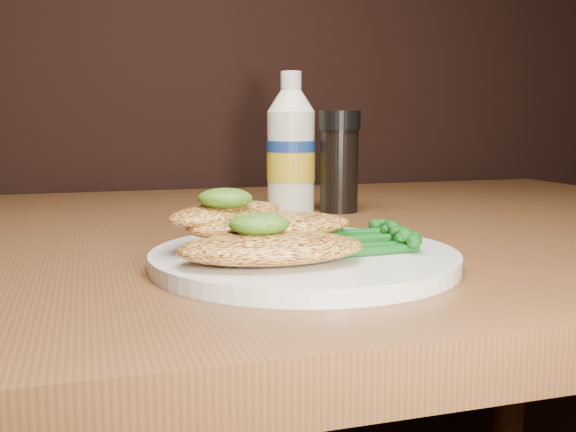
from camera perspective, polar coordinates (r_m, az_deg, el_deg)
name	(u,v)px	position (r m, az deg, el deg)	size (l,w,h in m)	color
plate	(304,258)	(0.52, 1.40, -3.68)	(0.24, 0.24, 0.01)	silver
chicken_front	(271,248)	(0.47, -1.44, -2.80)	(0.14, 0.07, 0.02)	gold
chicken_mid	(270,226)	(0.52, -1.56, -0.83)	(0.13, 0.07, 0.02)	gold
chicken_back	(227,214)	(0.54, -5.32, 0.21)	(0.12, 0.06, 0.02)	gold
pesto_front	(259,224)	(0.48, -2.50, -0.69)	(0.04, 0.04, 0.02)	black
pesto_back	(225,198)	(0.52, -5.47, 1.53)	(0.04, 0.04, 0.02)	black
broccolini_bundle	(353,236)	(0.53, 5.60, -1.73)	(0.12, 0.09, 0.02)	#114F17
mayo_bottle	(291,142)	(0.83, 0.26, 6.43)	(0.06, 0.06, 0.17)	white
pepper_grinder	(339,162)	(0.82, 4.45, 4.69)	(0.05, 0.05, 0.12)	black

